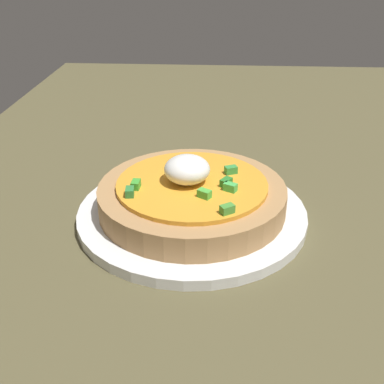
% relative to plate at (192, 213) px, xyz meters
% --- Properties ---
extents(dining_table, '(1.24, 0.87, 0.03)m').
position_rel_plate_xyz_m(dining_table, '(-0.08, 0.09, -0.02)').
color(dining_table, brown).
rests_on(dining_table, ground).
extents(plate, '(0.24, 0.24, 0.01)m').
position_rel_plate_xyz_m(plate, '(0.00, 0.00, 0.00)').
color(plate, white).
rests_on(plate, dining_table).
extents(pizza, '(0.20, 0.20, 0.06)m').
position_rel_plate_xyz_m(pizza, '(0.00, -0.00, 0.02)').
color(pizza, '#AE8250').
rests_on(pizza, plate).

